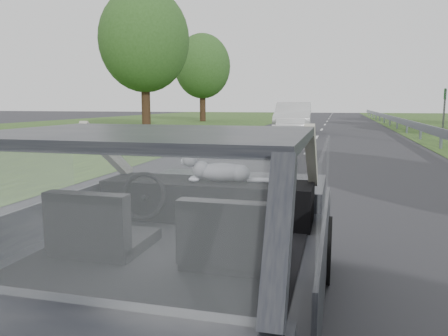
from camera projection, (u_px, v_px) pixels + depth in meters
The scene contains 10 objects.
subject_car at pixel (179, 240), 2.77m from camera, with size 1.80×4.00×1.45m, color black.
dashboard at pixel (208, 200), 3.34m from camera, with size 1.58×0.45×0.30m, color black.
driver_seat at pixel (98, 224), 2.56m from camera, with size 0.50×0.72×0.42m, color black.
passenger_seat at pixel (229, 235), 2.36m from camera, with size 0.50×0.72×0.42m, color black.
steering_wheel at pixel (143, 196), 3.15m from camera, with size 0.36×0.36×0.04m, color black.
cat at pixel (222, 171), 3.28m from camera, with size 0.54×0.17×0.24m, color gray.
other_car at pixel (293, 118), 22.25m from camera, with size 1.95×4.94×1.63m, color silver.
highway_sign at pixel (444, 111), 22.55m from camera, with size 0.09×0.92×2.31m, color #17571E.
tree_5 at pixel (145, 61), 25.99m from camera, with size 5.34×5.34×8.10m, color #294E1C, non-canonical shape.
tree_6 at pixel (203, 79), 36.95m from camera, with size 4.71×4.71×7.13m, color #294E1C, non-canonical shape.
Camera 1 is at (0.95, -2.51, 1.59)m, focal length 35.00 mm.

